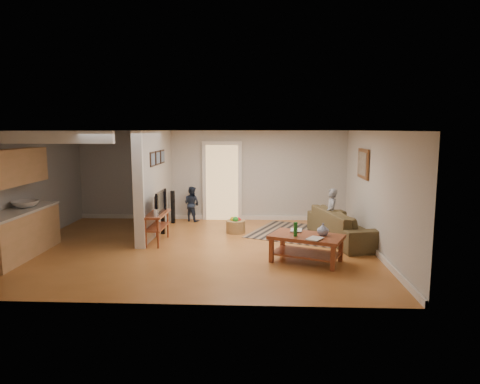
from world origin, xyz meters
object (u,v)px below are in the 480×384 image
(coffee_table, at_px, (308,241))
(toy_basket, at_px, (236,226))
(tv_console, at_px, (157,216))
(speaker_left, at_px, (163,215))
(child, at_px, (330,239))
(toddler, at_px, (192,221))
(sofa, at_px, (345,241))
(speaker_right, at_px, (173,207))

(coffee_table, distance_m, toy_basket, 2.74)
(coffee_table, bearing_deg, tv_console, 158.36)
(speaker_left, relative_size, child, 0.78)
(tv_console, xyz_separation_m, toddler, (0.41, 2.31, -0.62))
(toddler, bearing_deg, sofa, -178.75)
(tv_console, distance_m, toy_basket, 2.03)
(sofa, distance_m, speaker_left, 4.35)
(coffee_table, bearing_deg, child, 67.47)
(sofa, relative_size, speaker_right, 2.73)
(sofa, height_order, coffee_table, coffee_table)
(coffee_table, relative_size, speaker_right, 1.74)
(toddler, bearing_deg, child, -178.89)
(coffee_table, height_order, speaker_right, speaker_right)
(speaker_right, relative_size, toddler, 0.91)
(toy_basket, bearing_deg, tv_console, -149.28)
(coffee_table, relative_size, speaker_left, 1.67)
(speaker_right, distance_m, toy_basket, 2.05)
(speaker_right, bearing_deg, tv_console, -72.77)
(sofa, relative_size, toddler, 2.49)
(child, bearing_deg, toy_basket, -102.95)
(sofa, relative_size, child, 2.04)
(speaker_left, bearing_deg, child, -0.10)
(tv_console, distance_m, toddler, 2.42)
(speaker_right, xyz_separation_m, toddler, (0.47, 0.28, -0.44))
(tv_console, height_order, toddler, tv_console)
(toy_basket, height_order, child, child)
(toy_basket, height_order, toddler, toddler)
(speaker_left, height_order, speaker_right, speaker_left)
(coffee_table, distance_m, tv_console, 3.45)
(tv_console, height_order, speaker_right, tv_console)
(child, bearing_deg, sofa, 64.59)
(coffee_table, xyz_separation_m, child, (0.73, 1.77, -0.41))
(coffee_table, xyz_separation_m, speaker_left, (-3.27, 2.08, 0.05))
(sofa, height_order, toddler, toddler)
(coffee_table, bearing_deg, speaker_left, 147.54)
(coffee_table, relative_size, child, 1.30)
(sofa, bearing_deg, speaker_left, 70.51)
(toy_basket, distance_m, child, 2.30)
(speaker_left, xyz_separation_m, toddler, (0.47, 1.50, -0.46))
(sofa, distance_m, toddler, 4.30)
(coffee_table, relative_size, toy_basket, 3.29)
(speaker_left, bearing_deg, toy_basket, 10.95)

